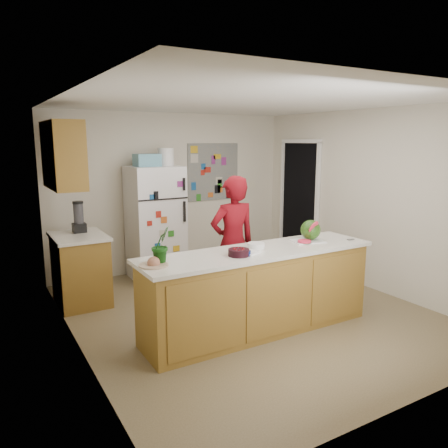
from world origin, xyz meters
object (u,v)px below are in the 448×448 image
refrigerator (155,223)px  watermelon (311,230)px  person (233,243)px  cherry_bowl (239,252)px

refrigerator → watermelon: (1.02, -2.32, 0.20)m
person → cherry_bowl: bearing=64.0°
watermelon → cherry_bowl: (-1.09, -0.16, -0.09)m
watermelon → cherry_bowl: watermelon is taller
watermelon → refrigerator: bearing=113.7°
refrigerator → watermelon: bearing=-66.3°
person → cherry_bowl: 0.93m
person → watermelon: (0.66, -0.66, 0.22)m
person → watermelon: size_ratio=7.16×
watermelon → cherry_bowl: 1.10m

